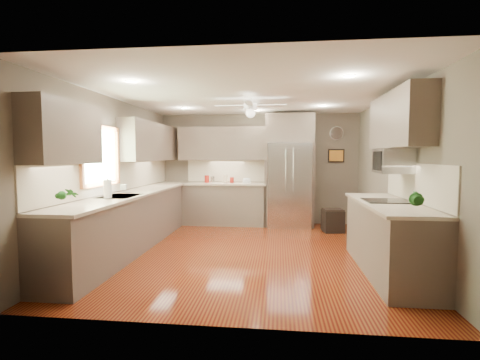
% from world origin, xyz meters
% --- Properties ---
extents(floor, '(5.00, 5.00, 0.00)m').
position_xyz_m(floor, '(0.00, 0.00, 0.00)').
color(floor, '#4A1009').
rests_on(floor, ground).
extents(ceiling, '(5.00, 5.00, 0.00)m').
position_xyz_m(ceiling, '(0.00, 0.00, 2.50)').
color(ceiling, white).
rests_on(ceiling, ground).
extents(wall_back, '(4.50, 0.00, 4.50)m').
position_xyz_m(wall_back, '(0.00, 2.50, 1.25)').
color(wall_back, brown).
rests_on(wall_back, ground).
extents(wall_front, '(4.50, 0.00, 4.50)m').
position_xyz_m(wall_front, '(0.00, -2.50, 1.25)').
color(wall_front, brown).
rests_on(wall_front, ground).
extents(wall_left, '(0.00, 5.00, 5.00)m').
position_xyz_m(wall_left, '(-2.25, 0.00, 1.25)').
color(wall_left, brown).
rests_on(wall_left, ground).
extents(wall_right, '(0.00, 5.00, 5.00)m').
position_xyz_m(wall_right, '(2.25, 0.00, 1.25)').
color(wall_right, brown).
rests_on(wall_right, ground).
extents(canister_a, '(0.13, 0.13, 0.17)m').
position_xyz_m(canister_a, '(-1.15, 2.23, 1.02)').
color(canister_a, maroon).
rests_on(canister_a, back_run).
extents(canister_b, '(0.10, 0.10, 0.15)m').
position_xyz_m(canister_b, '(-1.02, 2.24, 1.01)').
color(canister_b, silver).
rests_on(canister_b, back_run).
extents(canister_c, '(0.13, 0.13, 0.17)m').
position_xyz_m(canister_c, '(-0.72, 2.20, 1.03)').
color(canister_c, beige).
rests_on(canister_c, back_run).
extents(canister_d, '(0.11, 0.11, 0.13)m').
position_xyz_m(canister_d, '(-0.57, 2.21, 1.00)').
color(canister_d, maroon).
rests_on(canister_d, back_run).
extents(soap_bottle, '(0.10, 0.10, 0.19)m').
position_xyz_m(soap_bottle, '(-2.08, -0.02, 1.03)').
color(soap_bottle, white).
rests_on(soap_bottle, left_run).
extents(potted_plant_left, '(0.18, 0.13, 0.32)m').
position_xyz_m(potted_plant_left, '(-1.97, -1.76, 1.10)').
color(potted_plant_left, '#1B5518').
rests_on(potted_plant_left, left_run).
extents(potted_plant_right, '(0.20, 0.17, 0.32)m').
position_xyz_m(potted_plant_right, '(1.92, -1.76, 1.10)').
color(potted_plant_right, '#1B5518').
rests_on(potted_plant_right, right_run).
extents(bowl, '(0.19, 0.19, 0.05)m').
position_xyz_m(bowl, '(-0.24, 2.16, 0.96)').
color(bowl, beige).
rests_on(bowl, back_run).
extents(left_run, '(0.65, 4.70, 1.45)m').
position_xyz_m(left_run, '(-1.95, 0.15, 0.48)').
color(left_run, brown).
rests_on(left_run, ground).
extents(back_run, '(1.85, 0.65, 1.45)m').
position_xyz_m(back_run, '(-0.72, 2.20, 0.48)').
color(back_run, brown).
rests_on(back_run, ground).
extents(uppers, '(4.50, 4.70, 0.95)m').
position_xyz_m(uppers, '(-0.74, 0.71, 1.87)').
color(uppers, brown).
rests_on(uppers, wall_left).
extents(window, '(0.05, 1.12, 0.92)m').
position_xyz_m(window, '(-2.22, -0.50, 1.55)').
color(window, '#BFF2B2').
rests_on(window, wall_left).
extents(sink, '(0.50, 0.70, 0.32)m').
position_xyz_m(sink, '(-1.93, -0.50, 0.91)').
color(sink, silver).
rests_on(sink, left_run).
extents(refrigerator, '(1.06, 0.75, 2.45)m').
position_xyz_m(refrigerator, '(0.70, 2.16, 1.19)').
color(refrigerator, silver).
rests_on(refrigerator, ground).
extents(right_run, '(0.70, 2.20, 1.45)m').
position_xyz_m(right_run, '(1.93, -0.80, 0.48)').
color(right_run, brown).
rests_on(right_run, ground).
extents(microwave, '(0.43, 0.55, 0.34)m').
position_xyz_m(microwave, '(2.03, -0.55, 1.48)').
color(microwave, silver).
rests_on(microwave, wall_right).
extents(ceiling_fan, '(1.18, 1.18, 0.32)m').
position_xyz_m(ceiling_fan, '(-0.00, 0.30, 2.33)').
color(ceiling_fan, white).
rests_on(ceiling_fan, ceiling).
extents(recessed_lights, '(2.84, 3.14, 0.01)m').
position_xyz_m(recessed_lights, '(-0.04, 0.40, 2.49)').
color(recessed_lights, white).
rests_on(recessed_lights, ceiling).
extents(wall_clock, '(0.30, 0.03, 0.30)m').
position_xyz_m(wall_clock, '(1.75, 2.48, 2.05)').
color(wall_clock, white).
rests_on(wall_clock, wall_back).
extents(framed_print, '(0.36, 0.03, 0.30)m').
position_xyz_m(framed_print, '(1.75, 2.48, 1.55)').
color(framed_print, black).
rests_on(framed_print, wall_back).
extents(stool, '(0.44, 0.44, 0.47)m').
position_xyz_m(stool, '(1.57, 1.64, 0.24)').
color(stool, black).
rests_on(stool, ground).
extents(paper_towel, '(0.11, 0.11, 0.28)m').
position_xyz_m(paper_towel, '(-1.93, -0.86, 1.08)').
color(paper_towel, white).
rests_on(paper_towel, left_run).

